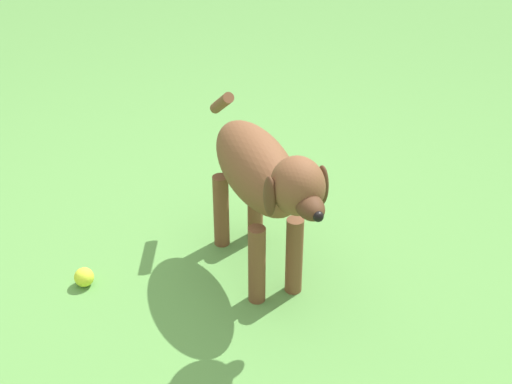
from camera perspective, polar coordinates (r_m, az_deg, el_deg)
name	(u,v)px	position (r m, az deg, el deg)	size (l,w,h in m)	color
ground	(210,297)	(2.40, -3.67, -8.27)	(14.00, 14.00, 0.00)	#548C42
dog	(262,177)	(2.28, 0.48, 1.21)	(0.32, 0.85, 0.58)	brown
tennis_ball_2	(84,277)	(2.49, -13.41, -6.55)	(0.07, 0.07, 0.07)	#CBDE33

